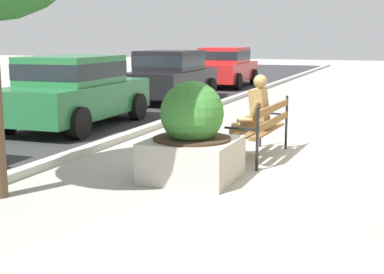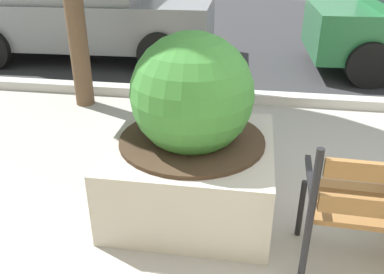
{
  "view_description": "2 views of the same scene",
  "coord_description": "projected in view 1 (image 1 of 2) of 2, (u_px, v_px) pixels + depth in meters",
  "views": [
    {
      "loc": [
        -8.57,
        -2.1,
        1.95
      ],
      "look_at": [
        -1.77,
        0.58,
        0.6
      ],
      "focal_mm": 50.51,
      "sensor_mm": 36.0,
      "label": 1
    },
    {
      "loc": [
        -1.35,
        -2.1,
        1.96
      ],
      "look_at": [
        -1.77,
        0.58,
        0.6
      ],
      "focal_mm": 38.46,
      "sensor_mm": 36.0,
      "label": 2
    }
  ],
  "objects": [
    {
      "name": "bronze_statue_seated",
      "position": [
        251.0,
        117.0,
        8.8
      ],
      "size": [
        0.65,
        0.76,
        1.37
      ],
      "color": "olive",
      "rests_on": "ground"
    },
    {
      "name": "parked_car_red",
      "position": [
        225.0,
        66.0,
        21.52
      ],
      "size": [
        4.16,
        2.05,
        1.56
      ],
      "color": "#B21E1E",
      "rests_on": "ground"
    },
    {
      "name": "ground_plane",
      "position": [
        264.0,
        157.0,
        8.96
      ],
      "size": [
        80.0,
        80.0,
        0.0
      ],
      "primitive_type": "plane",
      "color": "#9E9B93"
    },
    {
      "name": "concrete_planter",
      "position": [
        192.0,
        138.0,
        7.44
      ],
      "size": [
        1.2,
        1.2,
        1.37
      ],
      "color": "#A8A399",
      "rests_on": "ground"
    },
    {
      "name": "park_bench",
      "position": [
        264.0,
        125.0,
        8.77
      ],
      "size": [
        1.82,
        0.6,
        0.95
      ],
      "color": "brown",
      "rests_on": "ground"
    },
    {
      "name": "parked_car_black",
      "position": [
        171.0,
        74.0,
        16.6
      ],
      "size": [
        4.16,
        2.05,
        1.56
      ],
      "color": "black",
      "rests_on": "ground"
    },
    {
      "name": "parked_car_green",
      "position": [
        75.0,
        89.0,
        11.79
      ],
      "size": [
        4.16,
        2.05,
        1.56
      ],
      "color": "#236638",
      "rests_on": "ground"
    },
    {
      "name": "curb_stone",
      "position": [
        111.0,
        141.0,
        9.99
      ],
      "size": [
        60.0,
        0.2,
        0.12
      ],
      "primitive_type": "cube",
      "color": "#B2AFA8",
      "rests_on": "ground"
    }
  ]
}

